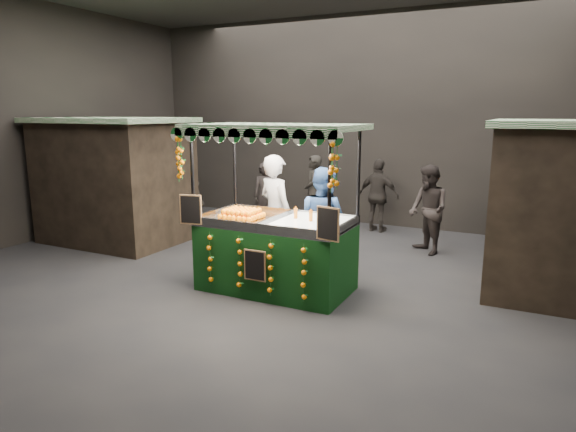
% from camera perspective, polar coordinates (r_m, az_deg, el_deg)
% --- Properties ---
extents(ground, '(12.00, 12.00, 0.00)m').
position_cam_1_polar(ground, '(8.18, -1.09, -7.68)').
color(ground, black).
rests_on(ground, ground).
extents(market_hall, '(12.10, 10.10, 5.05)m').
position_cam_1_polar(market_hall, '(7.75, -1.20, 16.63)').
color(market_hall, black).
rests_on(market_hall, ground).
extents(neighbour_stall_left, '(3.00, 2.20, 2.60)m').
position_cam_1_polar(neighbour_stall_left, '(11.28, -18.92, 3.90)').
color(neighbour_stall_left, black).
rests_on(neighbour_stall_left, ground).
extents(juice_stall, '(2.62, 1.54, 2.54)m').
position_cam_1_polar(juice_stall, '(7.70, -1.41, -2.81)').
color(juice_stall, black).
rests_on(juice_stall, ground).
extents(vendor_grey, '(0.86, 0.73, 2.01)m').
position_cam_1_polar(vendor_grey, '(8.67, -1.41, 0.31)').
color(vendor_grey, gray).
rests_on(vendor_grey, ground).
extents(vendor_blue, '(1.03, 0.88, 1.83)m').
position_cam_1_polar(vendor_blue, '(8.44, 3.91, -0.64)').
color(vendor_blue, navy).
rests_on(vendor_blue, ground).
extents(shopper_0, '(0.67, 0.62, 1.54)m').
position_cam_1_polar(shopper_0, '(11.97, -2.59, 2.34)').
color(shopper_0, black).
rests_on(shopper_0, ground).
extents(shopper_1, '(1.04, 1.06, 1.73)m').
position_cam_1_polar(shopper_1, '(10.08, 15.57, 0.68)').
color(shopper_1, black).
rests_on(shopper_1, ground).
extents(shopper_2, '(1.03, 0.54, 1.68)m').
position_cam_1_polar(shopper_2, '(11.71, 10.19, 2.29)').
color(shopper_2, '#282320').
rests_on(shopper_2, ground).
extents(shopper_3, '(1.16, 1.00, 1.56)m').
position_cam_1_polar(shopper_3, '(11.61, 24.43, 1.04)').
color(shopper_3, black).
rests_on(shopper_3, ground).
extents(shopper_4, '(0.83, 0.56, 1.64)m').
position_cam_1_polar(shopper_4, '(12.35, -11.28, 2.64)').
color(shopper_4, black).
rests_on(shopper_4, ground).
extents(shopper_5, '(1.18, 1.41, 1.52)m').
position_cam_1_polar(shopper_5, '(10.48, 23.78, -0.06)').
color(shopper_5, black).
rests_on(shopper_5, ground).
extents(shopper_6, '(0.61, 0.73, 1.72)m').
position_cam_1_polar(shopper_6, '(11.90, 2.84, 2.72)').
color(shopper_6, black).
rests_on(shopper_6, ground).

